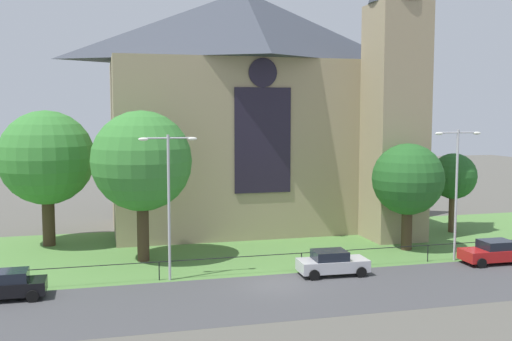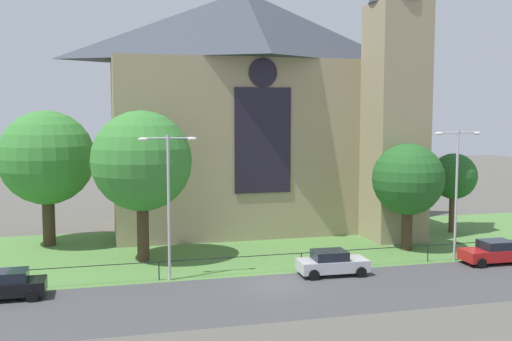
{
  "view_description": "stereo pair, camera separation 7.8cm",
  "coord_description": "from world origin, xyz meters",
  "px_view_note": "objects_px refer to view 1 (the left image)",
  "views": [
    {
      "loc": [
        -9.42,
        -31.97,
        9.74
      ],
      "look_at": [
        1.0,
        8.0,
        5.79
      ],
      "focal_mm": 41.84,
      "sensor_mm": 36.0,
      "label": 1
    },
    {
      "loc": [
        -9.34,
        -31.99,
        9.74
      ],
      "look_at": [
        1.0,
        8.0,
        5.79
      ],
      "focal_mm": 41.84,
      "sensor_mm": 36.0,
      "label": 2
    }
  ],
  "objects_px": {
    "tree_right_near": "(408,180)",
    "streetlamp_far": "(457,178)",
    "parked_car_black": "(5,285)",
    "streetlamp_near": "(169,189)",
    "tree_right_far": "(453,177)",
    "tree_left_far": "(47,158)",
    "parked_car_red": "(494,252)",
    "parked_car_silver": "(332,263)",
    "church_building": "(255,107)",
    "tree_left_near": "(142,161)"
  },
  "relations": [
    {
      "from": "parked_car_black",
      "to": "parked_car_red",
      "type": "xyz_separation_m",
      "value": [
        29.69,
        0.09,
        0.0
      ]
    },
    {
      "from": "streetlamp_near",
      "to": "parked_car_silver",
      "type": "bearing_deg",
      "value": -7.95
    },
    {
      "from": "parked_car_red",
      "to": "streetlamp_far",
      "type": "bearing_deg",
      "value": -33.28
    },
    {
      "from": "streetlamp_far",
      "to": "tree_right_near",
      "type": "bearing_deg",
      "value": 113.01
    },
    {
      "from": "tree_right_near",
      "to": "streetlamp_far",
      "type": "bearing_deg",
      "value": -66.99
    },
    {
      "from": "tree_right_far",
      "to": "parked_car_silver",
      "type": "bearing_deg",
      "value": -145.97
    },
    {
      "from": "church_building",
      "to": "tree_right_far",
      "type": "height_order",
      "value": "church_building"
    },
    {
      "from": "tree_right_far",
      "to": "tree_left_near",
      "type": "distance_m",
      "value": 25.63
    },
    {
      "from": "tree_right_far",
      "to": "church_building",
      "type": "bearing_deg",
      "value": 157.57
    },
    {
      "from": "tree_left_far",
      "to": "tree_right_near",
      "type": "relative_size",
      "value": 1.31
    },
    {
      "from": "parked_car_black",
      "to": "tree_right_near",
      "type": "bearing_deg",
      "value": -169.42
    },
    {
      "from": "parked_car_silver",
      "to": "tree_right_far",
      "type": "bearing_deg",
      "value": 36.07
    },
    {
      "from": "streetlamp_near",
      "to": "parked_car_black",
      "type": "xyz_separation_m",
      "value": [
        -8.79,
        -1.45,
        -4.66
      ]
    },
    {
      "from": "tree_right_far",
      "to": "streetlamp_far",
      "type": "xyz_separation_m",
      "value": [
        -5.26,
        -8.46,
        0.92
      ]
    },
    {
      "from": "streetlamp_near",
      "to": "tree_right_far",
      "type": "bearing_deg",
      "value": 19.31
    },
    {
      "from": "tree_right_far",
      "to": "tree_left_near",
      "type": "height_order",
      "value": "tree_left_near"
    },
    {
      "from": "tree_left_far",
      "to": "tree_right_far",
      "type": "relative_size",
      "value": 1.53
    },
    {
      "from": "church_building",
      "to": "parked_car_black",
      "type": "height_order",
      "value": "church_building"
    },
    {
      "from": "tree_right_near",
      "to": "streetlamp_near",
      "type": "height_order",
      "value": "streetlamp_near"
    },
    {
      "from": "tree_left_near",
      "to": "tree_left_far",
      "type": "bearing_deg",
      "value": 134.97
    },
    {
      "from": "tree_right_far",
      "to": "streetlamp_far",
      "type": "bearing_deg",
      "value": -121.89
    },
    {
      "from": "tree_right_far",
      "to": "tree_left_near",
      "type": "bearing_deg",
      "value": -172.41
    },
    {
      "from": "streetlamp_near",
      "to": "streetlamp_far",
      "type": "height_order",
      "value": "streetlamp_far"
    },
    {
      "from": "tree_right_near",
      "to": "parked_car_silver",
      "type": "height_order",
      "value": "tree_right_near"
    },
    {
      "from": "tree_right_near",
      "to": "parked_car_silver",
      "type": "xyz_separation_m",
      "value": [
        -7.71,
        -4.98,
        -4.31
      ]
    },
    {
      "from": "streetlamp_far",
      "to": "parked_car_silver",
      "type": "xyz_separation_m",
      "value": [
        -9.25,
        -1.34,
        -4.75
      ]
    },
    {
      "from": "tree_left_near",
      "to": "parked_car_black",
      "type": "height_order",
      "value": "tree_left_near"
    },
    {
      "from": "tree_left_near",
      "to": "streetlamp_far",
      "type": "bearing_deg",
      "value": -14.22
    },
    {
      "from": "tree_right_far",
      "to": "streetlamp_far",
      "type": "distance_m",
      "value": 10.01
    },
    {
      "from": "parked_car_black",
      "to": "tree_left_far",
      "type": "bearing_deg",
      "value": -95.62
    },
    {
      "from": "tree_left_near",
      "to": "streetlamp_far",
      "type": "height_order",
      "value": "tree_left_near"
    },
    {
      "from": "tree_left_far",
      "to": "tree_right_near",
      "type": "bearing_deg",
      "value": -17.55
    },
    {
      "from": "tree_right_far",
      "to": "parked_car_silver",
      "type": "relative_size",
      "value": 1.53
    },
    {
      "from": "parked_car_silver",
      "to": "parked_car_red",
      "type": "distance_m",
      "value": 11.27
    },
    {
      "from": "streetlamp_near",
      "to": "parked_car_red",
      "type": "xyz_separation_m",
      "value": [
        20.9,
        -1.36,
        -4.66
      ]
    },
    {
      "from": "streetlamp_far",
      "to": "parked_car_black",
      "type": "relative_size",
      "value": 2.07
    },
    {
      "from": "streetlamp_far",
      "to": "parked_car_black",
      "type": "height_order",
      "value": "streetlamp_far"
    },
    {
      "from": "tree_right_near",
      "to": "parked_car_silver",
      "type": "relative_size",
      "value": 1.79
    },
    {
      "from": "tree_left_far",
      "to": "streetlamp_far",
      "type": "xyz_separation_m",
      "value": [
        26.49,
        -11.53,
        -1.0
      ]
    },
    {
      "from": "tree_right_near",
      "to": "streetlamp_far",
      "type": "relative_size",
      "value": 0.88
    },
    {
      "from": "church_building",
      "to": "streetlamp_near",
      "type": "distance_m",
      "value": 17.91
    },
    {
      "from": "streetlamp_near",
      "to": "streetlamp_far",
      "type": "xyz_separation_m",
      "value": [
        18.88,
        0.0,
        0.09
      ]
    },
    {
      "from": "tree_left_far",
      "to": "tree_left_near",
      "type": "xyz_separation_m",
      "value": [
        6.43,
        -6.44,
        0.13
      ]
    },
    {
      "from": "tree_left_far",
      "to": "parked_car_silver",
      "type": "distance_m",
      "value": 22.27
    },
    {
      "from": "church_building",
      "to": "tree_right_near",
      "type": "distance_m",
      "value": 14.86
    },
    {
      "from": "tree_left_far",
      "to": "streetlamp_near",
      "type": "distance_m",
      "value": 13.86
    },
    {
      "from": "tree_right_far",
      "to": "parked_car_red",
      "type": "bearing_deg",
      "value": -108.27
    },
    {
      "from": "tree_right_near",
      "to": "parked_car_red",
      "type": "relative_size",
      "value": 1.81
    },
    {
      "from": "streetlamp_far",
      "to": "parked_car_silver",
      "type": "relative_size",
      "value": 2.04
    },
    {
      "from": "tree_left_far",
      "to": "streetlamp_far",
      "type": "relative_size",
      "value": 1.15
    }
  ]
}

